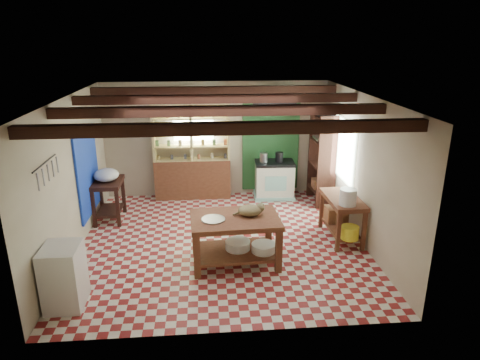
{
  "coord_description": "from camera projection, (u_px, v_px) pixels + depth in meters",
  "views": [
    {
      "loc": [
        -0.27,
        -6.98,
        3.55
      ],
      "look_at": [
        0.36,
        0.3,
        1.07
      ],
      "focal_mm": 32.0,
      "sensor_mm": 36.0,
      "label": 1
    }
  ],
  "objects": [
    {
      "name": "yellow_tub",
      "position": [
        350.0,
        233.0,
        7.35
      ],
      "size": [
        0.31,
        0.31,
        0.23
      ],
      "primitive_type": "cylinder",
      "rotation": [
        0.0,
        0.0,
        0.02
      ],
      "color": "yellow",
      "rests_on": "right_counter"
    },
    {
      "name": "kettle_left",
      "position": [
        264.0,
        157.0,
        9.56
      ],
      "size": [
        0.19,
        0.19,
        0.21
      ],
      "primitive_type": "cylinder",
      "rotation": [
        0.0,
        0.0,
        -0.04
      ],
      "color": "#98979E",
      "rests_on": "stove"
    },
    {
      "name": "wall_left",
      "position": [
        71.0,
        177.0,
        7.12
      ],
      "size": [
        0.04,
        5.0,
        2.6
      ],
      "primitive_type": "cube",
      "color": "#BCB198",
      "rests_on": "floor"
    },
    {
      "name": "cat",
      "position": [
        250.0,
        210.0,
        6.85
      ],
      "size": [
        0.44,
        0.37,
        0.18
      ],
      "primitive_type": "ellipsoid",
      "rotation": [
        0.0,
        0.0,
        0.22
      ],
      "color": "#938355",
      "rests_on": "work_table"
    },
    {
      "name": "work_table",
      "position": [
        235.0,
        240.0,
        6.92
      ],
      "size": [
        1.45,
        1.01,
        0.8
      ],
      "primitive_type": "cube",
      "rotation": [
        0.0,
        0.0,
        0.05
      ],
      "color": "brown",
      "rests_on": "floor"
    },
    {
      "name": "shelving_unit",
      "position": [
        192.0,
        151.0,
        9.52
      ],
      "size": [
        1.7,
        0.34,
        2.2
      ],
      "primitive_type": "cube",
      "color": "#D8C37D",
      "rests_on": "floor"
    },
    {
      "name": "window_right",
      "position": [
        344.0,
        150.0,
        8.44
      ],
      "size": [
        0.02,
        1.3,
        1.2
      ],
      "primitive_type": "cube",
      "color": "silver",
      "rests_on": "wall_right"
    },
    {
      "name": "ceiling",
      "position": [
        220.0,
        97.0,
        6.91
      ],
      "size": [
        5.0,
        5.0,
        0.02
      ],
      "primitive_type": "cube",
      "color": "#48484D",
      "rests_on": "wall_back"
    },
    {
      "name": "pot_rack",
      "position": [
        275.0,
        103.0,
        9.08
      ],
      "size": [
        0.86,
        0.12,
        0.36
      ],
      "primitive_type": "cube",
      "color": "black",
      "rests_on": "ceiling"
    },
    {
      "name": "basin_small",
      "position": [
        263.0,
        248.0,
        6.93
      ],
      "size": [
        0.41,
        0.41,
        0.14
      ],
      "primitive_type": "cylinder",
      "rotation": [
        0.0,
        0.0,
        0.05
      ],
      "color": "silver",
      "rests_on": "work_table"
    },
    {
      "name": "white_bucket",
      "position": [
        348.0,
        197.0,
        7.24
      ],
      "size": [
        0.29,
        0.29,
        0.29
      ],
      "primitive_type": "cylinder",
      "rotation": [
        0.0,
        0.0,
        0.02
      ],
      "color": "silver",
      "rests_on": "right_counter"
    },
    {
      "name": "ceiling_beams",
      "position": [
        220.0,
        104.0,
        6.95
      ],
      "size": [
        5.0,
        3.8,
        0.15
      ],
      "primitive_type": "cube",
      "color": "#361A13",
      "rests_on": "ceiling"
    },
    {
      "name": "right_counter",
      "position": [
        342.0,
        218.0,
        7.75
      ],
      "size": [
        0.58,
        1.13,
        0.8
      ],
      "primitive_type": "cube",
      "rotation": [
        0.0,
        0.0,
        0.02
      ],
      "color": "brown",
      "rests_on": "floor"
    },
    {
      "name": "wall_back",
      "position": [
        216.0,
        140.0,
        9.68
      ],
      "size": [
        5.0,
        0.04,
        2.6
      ],
      "primitive_type": "cube",
      "color": "#BCB198",
      "rests_on": "floor"
    },
    {
      "name": "blue_wall_patch",
      "position": [
        88.0,
        172.0,
        8.04
      ],
      "size": [
        0.04,
        1.4,
        1.6
      ],
      "primitive_type": "cube",
      "color": "#193CC2",
      "rests_on": "wall_left"
    },
    {
      "name": "utensil_rail",
      "position": [
        46.0,
        171.0,
        5.84
      ],
      "size": [
        0.06,
        0.9,
        0.28
      ],
      "primitive_type": "cube",
      "color": "black",
      "rests_on": "wall_left"
    },
    {
      "name": "floor",
      "position": [
        222.0,
        242.0,
        7.75
      ],
      "size": [
        5.0,
        5.0,
        0.02
      ],
      "primitive_type": "cube",
      "color": "maroon",
      "rests_on": "ground"
    },
    {
      "name": "wall_front",
      "position": [
        230.0,
        239.0,
        4.97
      ],
      "size": [
        5.0,
        0.04,
        2.6
      ],
      "primitive_type": "cube",
      "color": "#BCB198",
      "rests_on": "floor"
    },
    {
      "name": "basin_large",
      "position": [
        238.0,
        245.0,
        7.01
      ],
      "size": [
        0.43,
        0.43,
        0.14
      ],
      "primitive_type": "cylinder",
      "rotation": [
        0.0,
        0.0,
        0.05
      ],
      "color": "silver",
      "rests_on": "work_table"
    },
    {
      "name": "kettle_right",
      "position": [
        279.0,
        157.0,
        9.57
      ],
      "size": [
        0.18,
        0.18,
        0.22
      ],
      "primitive_type": "cylinder",
      "rotation": [
        0.0,
        0.0,
        -0.04
      ],
      "color": "black",
      "rests_on": "stove"
    },
    {
      "name": "window_back",
      "position": [
        193.0,
        123.0,
        9.5
      ],
      "size": [
        0.9,
        0.02,
        0.8
      ],
      "primitive_type": "cube",
      "color": "silver",
      "rests_on": "wall_back"
    },
    {
      "name": "prep_table",
      "position": [
        109.0,
        200.0,
        8.54
      ],
      "size": [
        0.57,
        0.83,
        0.83
      ],
      "primitive_type": "cube",
      "rotation": [
        0.0,
        0.0,
        0.01
      ],
      "color": "#361A13",
      "rests_on": "floor"
    },
    {
      "name": "wicker_basket",
      "position": [
        336.0,
        214.0,
        8.05
      ],
      "size": [
        0.4,
        0.32,
        0.28
      ],
      "primitive_type": "cube",
      "rotation": [
        0.0,
        0.0,
        0.02
      ],
      "color": "brown",
      "rests_on": "right_counter"
    },
    {
      "name": "steel_tray",
      "position": [
        213.0,
        219.0,
        6.7
      ],
      "size": [
        0.39,
        0.39,
        0.02
      ],
      "primitive_type": "cylinder",
      "rotation": [
        0.0,
        0.0,
        0.05
      ],
      "color": "#98979E",
      "rests_on": "work_table"
    },
    {
      "name": "wall_right",
      "position": [
        362.0,
        170.0,
        7.53
      ],
      "size": [
        0.04,
        5.0,
        2.6
      ],
      "primitive_type": "cube",
      "color": "#BCB198",
      "rests_on": "floor"
    },
    {
      "name": "green_wall_patch",
      "position": [
        271.0,
        141.0,
        9.77
      ],
      "size": [
        1.3,
        0.04,
        2.3
      ],
      "primitive_type": "cube",
      "color": "#205025",
      "rests_on": "wall_back"
    },
    {
      "name": "stove",
      "position": [
        274.0,
        180.0,
        9.74
      ],
      "size": [
        0.89,
        0.62,
        0.85
      ],
      "primitive_type": "cube",
      "rotation": [
        0.0,
        0.0,
        -0.04
      ],
      "color": "beige",
      "rests_on": "floor"
    },
    {
      "name": "white_cabinet",
      "position": [
        64.0,
        276.0,
        5.8
      ],
      "size": [
        0.49,
        0.59,
        0.88
      ],
      "primitive_type": "cube",
      "rotation": [
        0.0,
        0.0,
        0.01
      ],
      "color": "silver",
      "rests_on": "floor"
    },
    {
      "name": "tall_rack",
      "position": [
        322.0,
        158.0,
        9.31
      ],
      "size": [
        0.4,
        0.86,
        2.0
      ],
      "primitive_type": "cube",
      "color": "#361A13",
      "rests_on": "floor"
    },
    {
      "name": "enamel_bowl",
      "position": [
        106.0,
        175.0,
        8.37
      ],
      "size": [
        0.49,
        0.49,
        0.24
      ],
      "primitive_type": "ellipsoid",
      "rotation": [
        0.0,
        0.0,
        0.01
      ],
      "color": "silver",
      "rests_on": "prep_table"
    }
  ]
}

